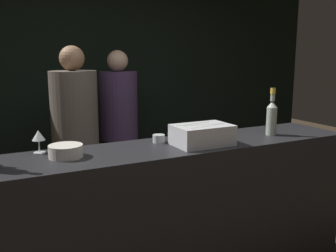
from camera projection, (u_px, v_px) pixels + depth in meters
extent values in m
cube|color=black|center=(80.00, 72.00, 4.15)|extent=(6.40, 0.06, 2.80)
cube|color=black|center=(170.00, 224.00, 2.41)|extent=(2.56, 0.50, 1.03)
cube|color=silver|center=(202.00, 135.00, 2.32)|extent=(0.36, 0.24, 0.13)
cylinder|color=#B2B7AD|center=(208.00, 131.00, 2.28)|extent=(0.27, 0.11, 0.07)
cylinder|color=#9EA899|center=(204.00, 130.00, 2.33)|extent=(0.29, 0.12, 0.07)
cylinder|color=#B2B7AD|center=(193.00, 129.00, 2.35)|extent=(0.26, 0.10, 0.07)
cylinder|color=silver|center=(66.00, 151.00, 2.05)|extent=(0.19, 0.19, 0.07)
cylinder|color=gray|center=(65.00, 146.00, 2.04)|extent=(0.15, 0.15, 0.01)
cylinder|color=silver|center=(40.00, 152.00, 2.14)|extent=(0.07, 0.07, 0.00)
cylinder|color=silver|center=(39.00, 146.00, 2.14)|extent=(0.01, 0.01, 0.07)
cone|color=silver|center=(38.00, 135.00, 2.12)|extent=(0.07, 0.07, 0.06)
cylinder|color=silver|center=(159.00, 139.00, 2.39)|extent=(0.08, 0.08, 0.05)
sphere|color=#F9D67F|center=(159.00, 138.00, 2.39)|extent=(0.04, 0.04, 0.04)
cylinder|color=#9EA899|center=(271.00, 121.00, 2.61)|extent=(0.07, 0.07, 0.20)
cone|color=#9EA899|center=(272.00, 104.00, 2.58)|extent=(0.07, 0.07, 0.04)
cylinder|color=#9EA899|center=(273.00, 95.00, 2.57)|extent=(0.03, 0.03, 0.09)
cylinder|color=gold|center=(273.00, 91.00, 2.57)|extent=(0.04, 0.04, 0.04)
cube|color=black|center=(120.00, 172.00, 3.93)|extent=(0.29, 0.21, 0.74)
cylinder|color=#473356|center=(119.00, 105.00, 3.80)|extent=(0.38, 0.38, 0.68)
sphere|color=beige|center=(118.00, 61.00, 3.71)|extent=(0.21, 0.21, 0.21)
cube|color=black|center=(78.00, 192.00, 3.34)|extent=(0.30, 0.22, 0.75)
cylinder|color=#60564C|center=(74.00, 112.00, 3.21)|extent=(0.40, 0.40, 0.70)
sphere|color=#997051|center=(72.00, 58.00, 3.12)|extent=(0.21, 0.21, 0.21)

